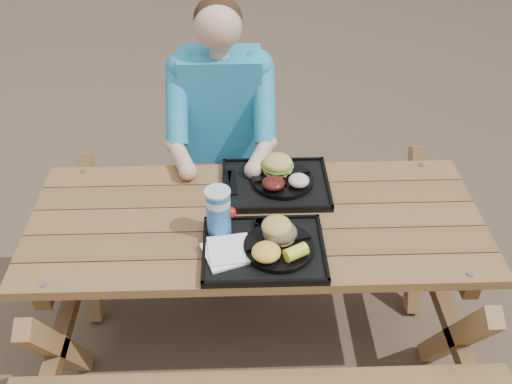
{
  "coord_description": "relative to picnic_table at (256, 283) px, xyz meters",
  "views": [
    {
      "loc": [
        -0.06,
        -1.72,
        2.23
      ],
      "look_at": [
        0.0,
        0.0,
        0.88
      ],
      "focal_mm": 40.0,
      "sensor_mm": 36.0,
      "label": 1
    }
  ],
  "objects": [
    {
      "name": "ground",
      "position": [
        0.0,
        0.0,
        -0.38
      ],
      "size": [
        60.0,
        60.0,
        0.0
      ],
      "primitive_type": "plane",
      "color": "#999999",
      "rests_on": "ground"
    },
    {
      "name": "diner",
      "position": [
        -0.14,
        0.68,
        0.27
      ],
      "size": [
        0.48,
        0.84,
        1.28
      ],
      "primitive_type": null,
      "color": "#1C96C5",
      "rests_on": "ground"
    },
    {
      "name": "picnic_table",
      "position": [
        0.0,
        0.0,
        0.0
      ],
      "size": [
        1.8,
        1.49,
        0.75
      ],
      "primitive_type": null,
      "color": "#999999",
      "rests_on": "ground"
    },
    {
      "name": "napkin_stack",
      "position": [
        -0.11,
        -0.22,
        0.4
      ],
      "size": [
        0.2,
        0.2,
        0.02
      ],
      "primitive_type": "cube",
      "rotation": [
        0.0,
        0.0,
        0.34
      ],
      "color": "white",
      "rests_on": "tray_near"
    },
    {
      "name": "tray_far",
      "position": [
        0.09,
        0.2,
        0.39
      ],
      "size": [
        0.45,
        0.35,
        0.02
      ],
      "primitive_type": "cube",
      "color": "black",
      "rests_on": "picnic_table"
    },
    {
      "name": "plate_far",
      "position": [
        0.12,
        0.21,
        0.41
      ],
      "size": [
        0.26,
        0.26,
        0.02
      ],
      "primitive_type": "cylinder",
      "color": "black",
      "rests_on": "tray_far"
    },
    {
      "name": "tray_near",
      "position": [
        0.02,
        -0.2,
        0.39
      ],
      "size": [
        0.45,
        0.35,
        0.02
      ],
      "primitive_type": "cube",
      "color": "black",
      "rests_on": "picnic_table"
    },
    {
      "name": "condiment_mustard",
      "position": [
        0.08,
        -0.08,
        0.41
      ],
      "size": [
        0.05,
        0.05,
        0.03
      ],
      "primitive_type": "cylinder",
      "color": "gold",
      "rests_on": "tray_near"
    },
    {
      "name": "condiment_bbq",
      "position": [
        0.01,
        -0.07,
        0.41
      ],
      "size": [
        0.04,
        0.04,
        0.03
      ],
      "primitive_type": "cylinder",
      "color": "black",
      "rests_on": "tray_near"
    },
    {
      "name": "potato_salad",
      "position": [
        0.18,
        0.15,
        0.44
      ],
      "size": [
        0.09,
        0.09,
        0.05
      ],
      "primitive_type": "ellipsoid",
      "color": "beige",
      "rests_on": "plate_far"
    },
    {
      "name": "mac_cheese",
      "position": [
        0.03,
        -0.26,
        0.44
      ],
      "size": [
        0.11,
        0.11,
        0.05
      ],
      "primitive_type": "ellipsoid",
      "color": "yellow",
      "rests_on": "plate_near"
    },
    {
      "name": "corn_cob",
      "position": [
        0.13,
        -0.27,
        0.44
      ],
      "size": [
        0.11,
        0.11,
        0.05
      ],
      "primitive_type": null,
      "rotation": [
        0.0,
        0.0,
        0.5
      ],
      "color": "#FFF235",
      "rests_on": "plate_near"
    },
    {
      "name": "cutlery_far",
      "position": [
        -0.09,
        0.21,
        0.4
      ],
      "size": [
        0.04,
        0.18,
        0.01
      ],
      "primitive_type": "cube",
      "rotation": [
        0.0,
        0.0,
        0.07
      ],
      "color": "black",
      "rests_on": "tray_far"
    },
    {
      "name": "sandwich",
      "position": [
        0.08,
        -0.16,
        0.48
      ],
      "size": [
        0.12,
        0.12,
        0.12
      ],
      "primitive_type": null,
      "color": "gold",
      "rests_on": "plate_near"
    },
    {
      "name": "burger",
      "position": [
        0.1,
        0.26,
        0.47
      ],
      "size": [
        0.13,
        0.13,
        0.11
      ],
      "primitive_type": null,
      "color": "#E4B350",
      "rests_on": "plate_far"
    },
    {
      "name": "plate_near",
      "position": [
        0.08,
        -0.2,
        0.41
      ],
      "size": [
        0.26,
        0.26,
        0.02
      ],
      "primitive_type": "cylinder",
      "color": "black",
      "rests_on": "tray_near"
    },
    {
      "name": "soda_cup",
      "position": [
        -0.14,
        -0.1,
        0.49
      ],
      "size": [
        0.09,
        0.09,
        0.18
      ],
      "primitive_type": "cylinder",
      "color": "blue",
      "rests_on": "tray_near"
    },
    {
      "name": "baked_beans",
      "position": [
        0.08,
        0.14,
        0.44
      ],
      "size": [
        0.1,
        0.1,
        0.04
      ],
      "primitive_type": "ellipsoid",
      "color": "#4F130F",
      "rests_on": "plate_far"
    }
  ]
}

